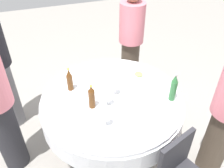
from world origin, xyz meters
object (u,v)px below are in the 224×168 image
at_px(bottle_brown_left, 92,97).
at_px(plate_north, 142,126).
at_px(wine_glass_outer, 108,97).
at_px(wine_glass_rear, 115,86).
at_px(plate_mid, 139,75).
at_px(wine_glass_east, 107,117).
at_px(bottle_brown_south, 70,80).
at_px(dining_table, 112,106).
at_px(person_outer, 131,41).
at_px(bottle_green_inner, 174,88).
at_px(plate_west, 97,83).

distance_m(bottle_brown_left, plate_north, 0.56).
xyz_separation_m(wine_glass_outer, plate_north, (0.38, 0.20, -0.09)).
distance_m(wine_glass_rear, plate_mid, 0.44).
bearing_deg(plate_north, wine_glass_east, -112.34).
xyz_separation_m(bottle_brown_south, wine_glass_east, (0.63, 0.21, -0.02)).
bearing_deg(wine_glass_east, dining_table, 154.43).
xyz_separation_m(bottle_brown_left, plate_mid, (-0.33, 0.66, -0.11)).
distance_m(dining_table, bottle_brown_south, 0.54).
bearing_deg(dining_table, wine_glass_east, -25.57).
relative_size(wine_glass_rear, person_outer, 0.09).
bearing_deg(bottle_brown_south, dining_table, 56.18).
bearing_deg(wine_glass_east, plate_north, 67.66).
height_order(dining_table, bottle_brown_left, bottle_brown_left).
relative_size(bottle_brown_south, plate_north, 1.16).
relative_size(bottle_green_inner, plate_mid, 1.39).
bearing_deg(plate_north, bottle_brown_left, -137.93).
height_order(wine_glass_east, person_outer, person_outer).
xyz_separation_m(dining_table, wine_glass_east, (0.37, -0.18, 0.25)).
distance_m(wine_glass_outer, person_outer, 1.26).
bearing_deg(bottle_brown_left, plate_west, 156.01).
distance_m(bottle_green_inner, plate_mid, 0.53).
bearing_deg(wine_glass_rear, person_outer, 148.51).
distance_m(wine_glass_rear, plate_west, 0.28).
relative_size(bottle_brown_left, plate_mid, 1.18).
distance_m(bottle_brown_south, wine_glass_east, 0.66).
bearing_deg(dining_table, plate_west, -162.18).
xyz_separation_m(dining_table, person_outer, (-0.95, 0.61, 0.22)).
bearing_deg(plate_west, bottle_brown_left, -23.99).
height_order(bottle_brown_left, plate_mid, bottle_brown_left).
relative_size(wine_glass_rear, plate_mid, 0.60).
xyz_separation_m(bottle_green_inner, plate_mid, (-0.49, -0.16, -0.14)).
relative_size(bottle_green_inner, bottle_brown_south, 1.18).
bearing_deg(bottle_brown_left, person_outer, 140.66).
bearing_deg(wine_glass_rear, plate_mid, 120.28).
bearing_deg(bottle_brown_left, plate_mid, 116.72).
bearing_deg(plate_west, bottle_brown_south, -89.54).
bearing_deg(bottle_brown_south, plate_north, 34.36).
relative_size(bottle_brown_left, person_outer, 0.17).
distance_m(wine_glass_east, person_outer, 1.53).
bearing_deg(plate_mid, bottle_brown_left, -63.28).
distance_m(bottle_brown_left, plate_mid, 0.74).
bearing_deg(plate_west, wine_glass_outer, 0.84).
relative_size(wine_glass_rear, plate_north, 0.59).
bearing_deg(bottle_brown_left, plate_north, 42.07).
height_order(bottle_green_inner, wine_glass_rear, bottle_green_inner).
distance_m(dining_table, plate_north, 0.53).
relative_size(bottle_brown_south, wine_glass_east, 1.94).
relative_size(bottle_green_inner, wine_glass_outer, 2.18).
xyz_separation_m(bottle_brown_south, wine_glass_rear, (0.23, 0.43, -0.02)).
height_order(wine_glass_east, plate_mid, wine_glass_east).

